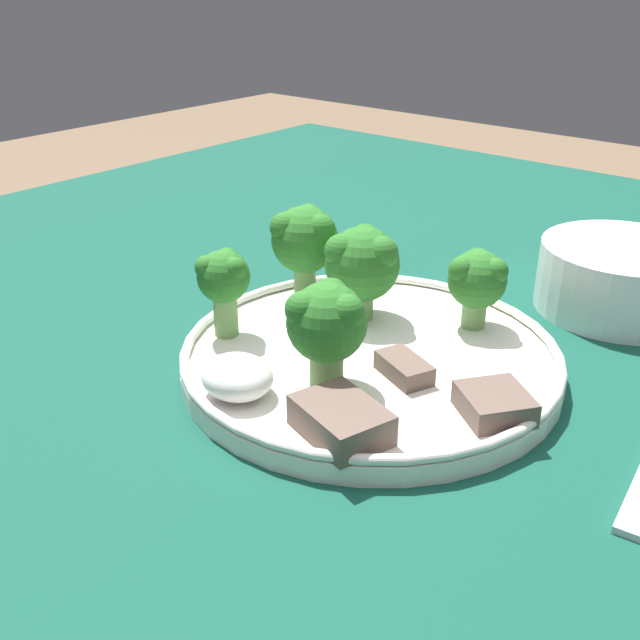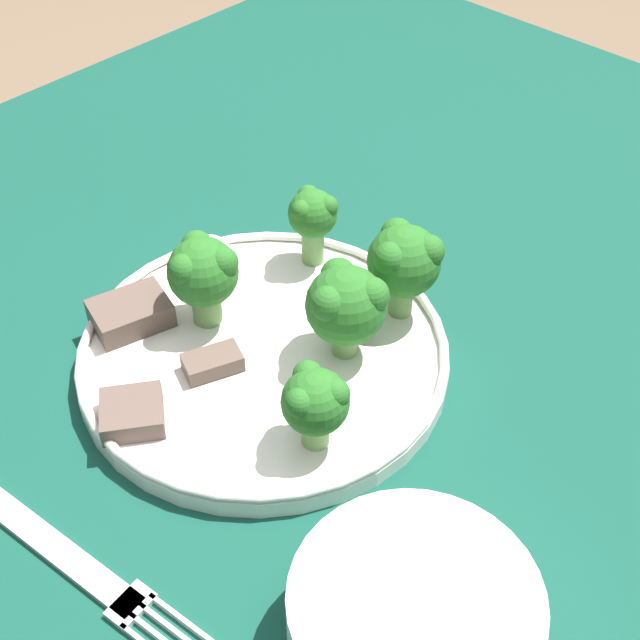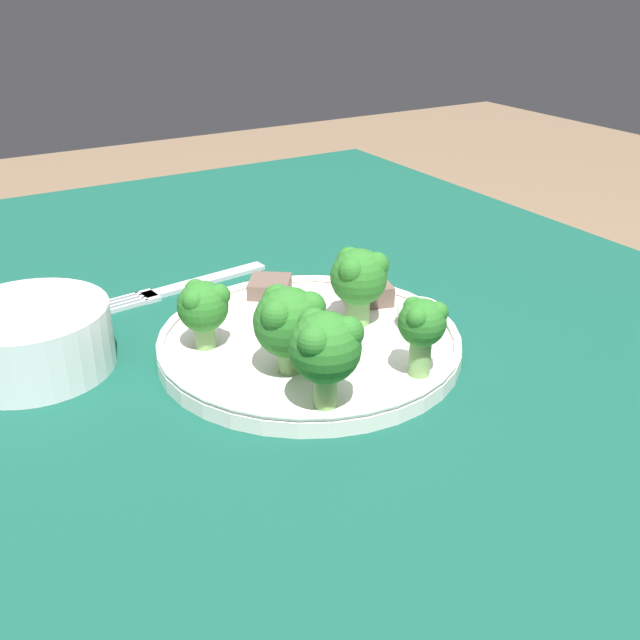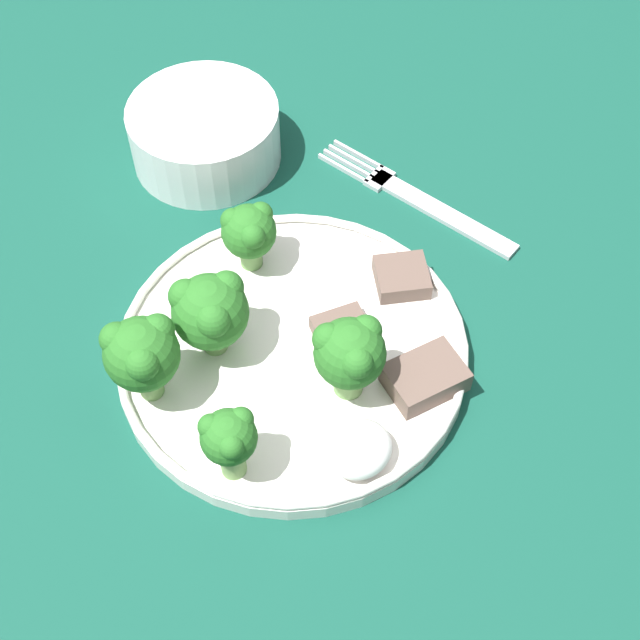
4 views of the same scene
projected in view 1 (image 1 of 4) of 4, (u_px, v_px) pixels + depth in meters
table at (438, 456)px, 0.56m from camera, size 1.10×0.98×0.73m
dinner_plate at (370, 357)px, 0.47m from camera, size 0.24×0.24×0.02m
cream_bowl at (621, 279)px, 0.54m from camera, size 0.12×0.12×0.05m
broccoli_floret_near_rim_left at (224, 279)px, 0.47m from camera, size 0.03×0.03×0.06m
broccoli_floret_center_left at (305, 238)px, 0.53m from camera, size 0.05×0.05×0.07m
broccoli_floret_back_left at (327, 322)px, 0.41m from camera, size 0.05×0.05×0.06m
broccoli_floret_front_left at (476, 280)px, 0.49m from camera, size 0.04×0.04×0.05m
broccoli_floret_center_back at (362, 262)px, 0.50m from camera, size 0.05×0.05×0.06m
meat_slice_front_slice at (495, 404)px, 0.40m from camera, size 0.05×0.05×0.01m
meat_slice_middle_slice at (404, 368)px, 0.44m from camera, size 0.04×0.03×0.01m
meat_slice_rear_slice at (341, 420)px, 0.38m from camera, size 0.06×0.05×0.02m
sauce_dollop at (237, 377)px, 0.42m from camera, size 0.04×0.04×0.02m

